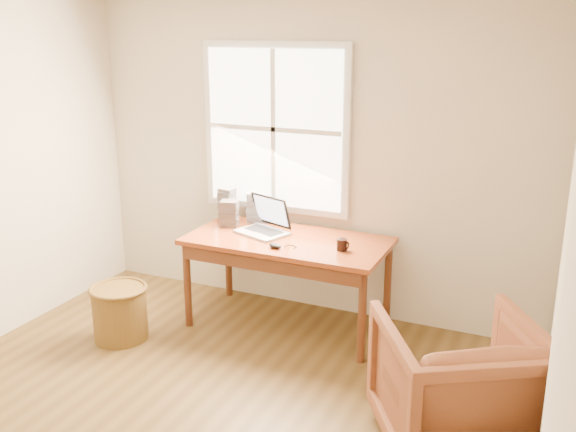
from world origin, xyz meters
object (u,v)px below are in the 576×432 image
armchair (459,387)px  cd_stack_a (255,207)px  desk (288,241)px  coffee_mug (342,245)px  laptop (262,216)px  wicker_stool (120,313)px

armchair → cd_stack_a: size_ratio=3.43×
desk → coffee_mug: (0.48, -0.08, 0.06)m
desk → cd_stack_a: (-0.45, 0.32, 0.15)m
coffee_mug → cd_stack_a: (-0.94, 0.40, 0.08)m
armchair → laptop: laptop is taller
desk → cd_stack_a: 0.57m
desk → coffee_mug: bearing=-9.8°
desk → laptop: laptop is taller
laptop → cd_stack_a: bearing=145.7°
cd_stack_a → desk: bearing=-35.1°
desk → laptop: bearing=174.7°
desk → coffee_mug: 0.50m
coffee_mug → wicker_stool: bearing=-149.9°
laptop → wicker_stool: bearing=-118.2°
armchair → cd_stack_a: (-2.00, 1.39, 0.48)m
desk → laptop: size_ratio=3.82×
wicker_stool → cd_stack_a: size_ratio=1.63×
wicker_stool → cd_stack_a: bearing=58.4°
wicker_stool → laptop: bearing=41.7°
armchair → wicker_stool: 2.68m
armchair → coffee_mug: 1.50m
coffee_mug → cd_stack_a: cd_stack_a is taller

